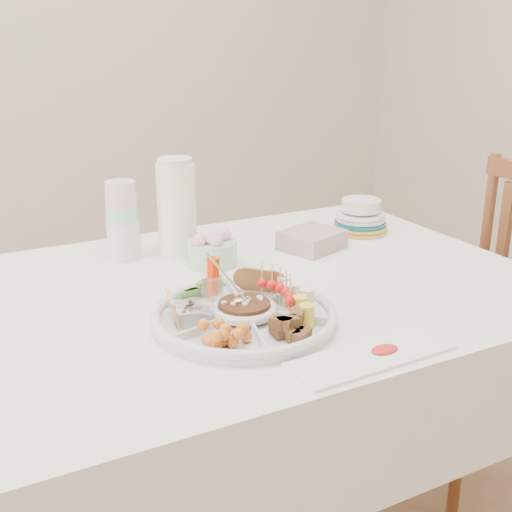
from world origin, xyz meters
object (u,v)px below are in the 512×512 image
dining_table (228,425)px  plate_stack (361,215)px  party_tray (244,313)px  thermos (177,206)px  chair (474,329)px

dining_table → plate_stack: size_ratio=9.16×
dining_table → plate_stack: bearing=21.9°
party_tray → thermos: thermos is taller
chair → plate_stack: chair is taller
thermos → plate_stack: (0.56, -0.07, -0.08)m
party_tray → plate_stack: 0.73m
dining_table → chair: size_ratio=1.55×
plate_stack → chair: bearing=-46.8°
dining_table → plate_stack: (0.55, 0.22, 0.43)m
party_tray → thermos: 0.49m
thermos → party_tray: bearing=-94.7°
thermos → plate_stack: size_ratio=1.62×
party_tray → plate_stack: size_ratio=2.29×
party_tray → chair: bearing=10.0°
party_tray → plate_stack: bearing=34.5°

